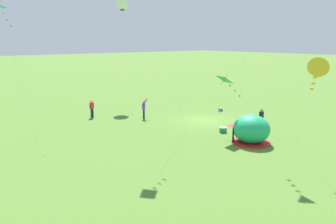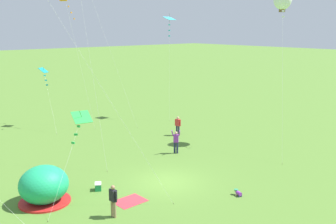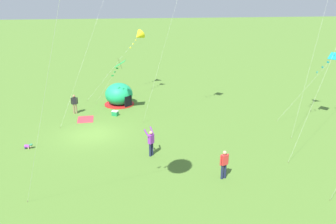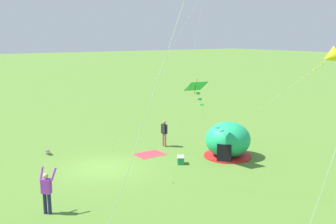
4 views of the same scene
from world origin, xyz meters
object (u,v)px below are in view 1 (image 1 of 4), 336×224
person_flying_kite (144,108)px  kite_cyan (1,9)px  cooler_box (223,130)px  kite_white (122,2)px  toddler_crawling (220,110)px  kite_yellow (317,70)px  kite_green (226,82)px  person_center_field (261,117)px  popup_tent (251,130)px  person_watching_sky (92,108)px

person_flying_kite → kite_cyan: (7.93, 9.91, 9.06)m
cooler_box → kite_white: (16.60, -0.92, 11.43)m
person_flying_kite → toddler_crawling: bearing=-107.0°
cooler_box → kite_yellow: 10.87m
kite_white → cooler_box: bearing=176.8°
toddler_crawling → kite_green: 9.94m
kite_white → kite_cyan: kite_white is taller
kite_white → kite_cyan: bearing=92.3°
person_flying_kite → kite_green: (-8.79, -1.59, 3.28)m
cooler_box → kite_yellow: (-8.80, 3.00, 5.63)m
person_flying_kite → person_center_field: bearing=-149.0°
cooler_box → kite_yellow: bearing=161.2°
kite_white → kite_green: bearing=175.1°
popup_tent → person_watching_sky: bearing=19.9°
person_watching_sky → person_center_field: bearing=-144.1°
cooler_box → person_flying_kite: (8.15, 2.15, 0.78)m
cooler_box → kite_white: 20.17m
kite_cyan → kite_green: kite_cyan is taller
person_center_field → kite_green: 5.23m
kite_green → toddler_crawling: bearing=-45.8°
person_flying_kite → kite_white: bearing=-20.0°
cooler_box → kite_yellow: size_ratio=0.10×
person_center_field → kite_white: 20.89m
person_watching_sky → kite_green: (-12.31, -5.27, 3.31)m
person_flying_kite → kite_white: size_ratio=0.15×
person_center_field → kite_yellow: kite_yellow is taller
popup_tent → person_center_field: (1.93, -3.93, -0.03)m
popup_tent → cooler_box: (3.10, -0.47, -0.78)m
popup_tent → toddler_crawling: (8.77, -6.41, -0.82)m
popup_tent → person_flying_kite: bearing=8.5°
person_watching_sky → cooler_box: bearing=-153.5°
person_flying_kite → kite_yellow: kite_yellow is taller
cooler_box → kite_white: bearing=-3.2°
person_flying_kite → popup_tent: bearing=-171.5°
person_center_field → cooler_box: bearing=71.4°
kite_cyan → kite_green: (-16.72, -11.50, -5.78)m
kite_yellow → person_watching_sky: bearing=7.9°
person_watching_sky → kite_yellow: size_ratio=0.26×
cooler_box → kite_green: (-0.64, 0.56, 4.06)m
person_flying_kite → person_watching_sky: 5.10m
kite_white → person_flying_kite: bearing=160.0°
cooler_box → person_watching_sky: size_ratio=0.37×
cooler_box → toddler_crawling: bearing=-46.3°
kite_white → kite_yellow: 26.34m
kite_cyan → kite_yellow: (-24.87, -9.06, -4.20)m
person_center_field → kite_cyan: size_ratio=0.16×
person_watching_sky → kite_cyan: size_ratio=0.16×
person_center_field → kite_yellow: bearing=139.8°
popup_tent → kite_yellow: 7.90m
kite_white → kite_yellow: size_ratio=1.92×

